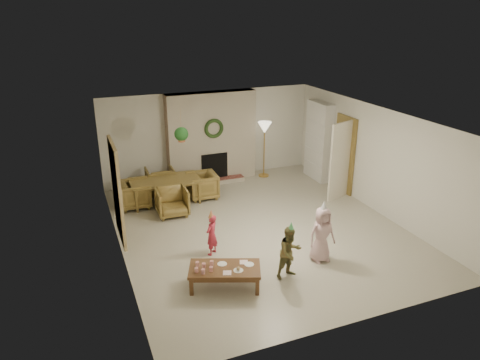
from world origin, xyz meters
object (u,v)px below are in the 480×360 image
coffee_table_top (225,269)px  child_plaid (290,252)px  dining_chair_far (160,180)px  child_pink (322,234)px  dining_chair_left (135,194)px  dining_table (166,191)px  dining_chair_near (172,202)px  child_red (212,235)px  dining_chair_right (202,186)px

coffee_table_top → child_plaid: child_plaid is taller
dining_chair_far → coffee_table_top: dining_chair_far is taller
child_pink → child_plaid: bearing=-161.4°
dining_chair_far → dining_chair_left: size_ratio=1.00×
dining_table → dining_chair_near: size_ratio=2.34×
dining_chair_far → child_red: bearing=95.8°
dining_table → dining_chair_right: 0.94m
dining_table → dining_chair_near: dining_chair_near is taller
dining_chair_near → dining_chair_left: (-0.73, 0.78, 0.00)m
coffee_table_top → dining_table: bearing=113.2°
coffee_table_top → child_pink: bearing=25.6°
child_red → child_pink: 2.14m
dining_table → coffee_table_top: dining_table is taller
dining_table → dining_chair_right: bearing=0.0°
dining_chair_left → dining_chair_right: 1.70m
dining_chair_near → child_red: 2.10m
dining_chair_right → child_red: 2.88m
dining_chair_left → child_pink: size_ratio=0.66×
child_plaid → child_pink: child_pink is taller
dining_chair_near → child_plaid: size_ratio=0.74×
dining_chair_far → child_pink: bearing=116.8°
dining_chair_right → child_plaid: (0.39, -4.08, 0.16)m
child_red → child_plaid: child_plaid is taller
dining_chair_right → child_red: bearing=-11.6°
dining_chair_left → dining_chair_near: bearing=-135.0°
dining_table → child_red: (0.27, -2.83, 0.12)m
dining_chair_near → child_pink: (2.19, -3.08, 0.22)m
dining_chair_right → child_pink: size_ratio=0.66×
child_pink → coffee_table_top: bearing=-176.0°
dining_chair_near → dining_chair_right: (0.97, 0.72, 0.00)m
dining_table → dining_chair_far: size_ratio=2.34×
dining_table → child_plaid: child_plaid is taller
dining_chair_right → dining_chair_left: bearing=-90.0°
dining_chair_left → child_pink: bearing=-141.1°
child_plaid → child_pink: size_ratio=0.89×
dining_chair_near → child_pink: bearing=-52.8°
dining_chair_right → child_red: (-0.67, -2.80, 0.09)m
dining_chair_near → dining_chair_left: size_ratio=1.00×
child_plaid → dining_chair_left: bearing=107.1°
child_red → dining_chair_near: bearing=-122.3°
dining_chair_far → dining_chair_left: (-0.78, -0.73, 0.00)m
dining_chair_far → child_red: size_ratio=0.86×
dining_table → dining_chair_right: dining_chair_right is taller
dining_chair_right → dining_chair_near: bearing=-51.3°
dining_chair_far → coffee_table_top: (0.11, -4.73, 0.02)m
dining_chair_far → child_pink: (2.14, -4.58, 0.22)m
dining_chair_left → dining_chair_right: same height
dining_chair_left → child_plaid: size_ratio=0.74×
dining_chair_far → child_pink: child_pink is taller
child_pink → dining_table: bearing=119.2°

